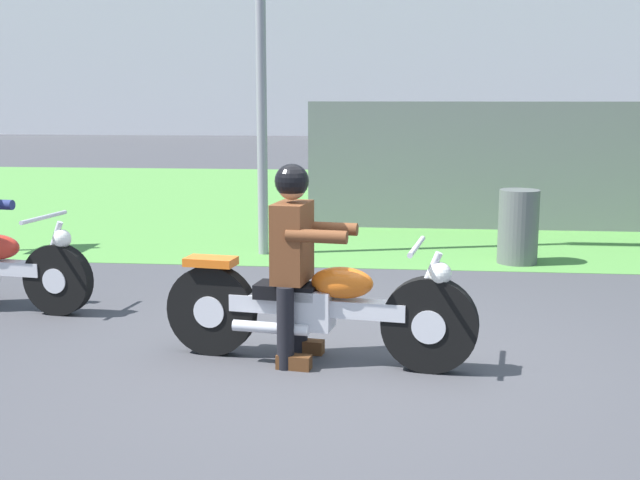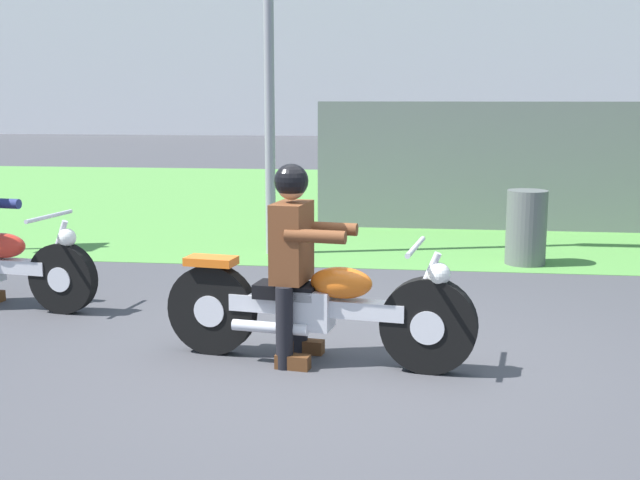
{
  "view_description": "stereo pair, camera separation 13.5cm",
  "coord_description": "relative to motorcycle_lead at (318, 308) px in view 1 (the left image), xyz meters",
  "views": [
    {
      "loc": [
        0.43,
        -5.4,
        1.87
      ],
      "look_at": [
        -0.15,
        0.26,
        0.85
      ],
      "focal_mm": 45.18,
      "sensor_mm": 36.0,
      "label": 1
    },
    {
      "loc": [
        0.57,
        -5.38,
        1.87
      ],
      "look_at": [
        -0.15,
        0.26,
        0.85
      ],
      "focal_mm": 45.18,
      "sensor_mm": 36.0,
      "label": 2
    }
  ],
  "objects": [
    {
      "name": "ground",
      "position": [
        0.15,
        -0.06,
        -0.4
      ],
      "size": [
        120.0,
        120.0,
        0.0
      ],
      "primitive_type": "plane",
      "color": "#424247"
    },
    {
      "name": "motorcycle_lead",
      "position": [
        0.0,
        0.0,
        0.0
      ],
      "size": [
        2.24,
        0.67,
        0.89
      ],
      "rotation": [
        0.0,
        0.0,
        -0.15
      ],
      "color": "black",
      "rests_on": "ground"
    },
    {
      "name": "rider_lead",
      "position": [
        -0.17,
        0.03,
        0.42
      ],
      "size": [
        0.59,
        0.51,
        1.41
      ],
      "rotation": [
        0.0,
        0.0,
        -0.15
      ],
      "color": "black",
      "rests_on": "ground"
    },
    {
      "name": "stadium_facade",
      "position": [
        3.31,
        37.31,
        6.02
      ],
      "size": [
        51.23,
        8.0,
        12.84
      ],
      "primitive_type": "cube",
      "color": "silver",
      "rests_on": "ground"
    },
    {
      "name": "fence_segment",
      "position": [
        2.72,
        6.05,
        0.5
      ],
      "size": [
        7.0,
        0.06,
        1.8
      ],
      "primitive_type": "cube",
      "color": "slate",
      "rests_on": "ground"
    },
    {
      "name": "trash_can",
      "position": [
        1.89,
        3.68,
        0.02
      ],
      "size": [
        0.45,
        0.45,
        0.84
      ],
      "primitive_type": "cylinder",
      "color": "#595E5B",
      "rests_on": "ground"
    },
    {
      "name": "grass_verge",
      "position": [
        0.15,
        9.2,
        -0.4
      ],
      "size": [
        60.0,
        12.0,
        0.01
      ],
      "primitive_type": "cube",
      "color": "#549342",
      "rests_on": "ground"
    }
  ]
}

